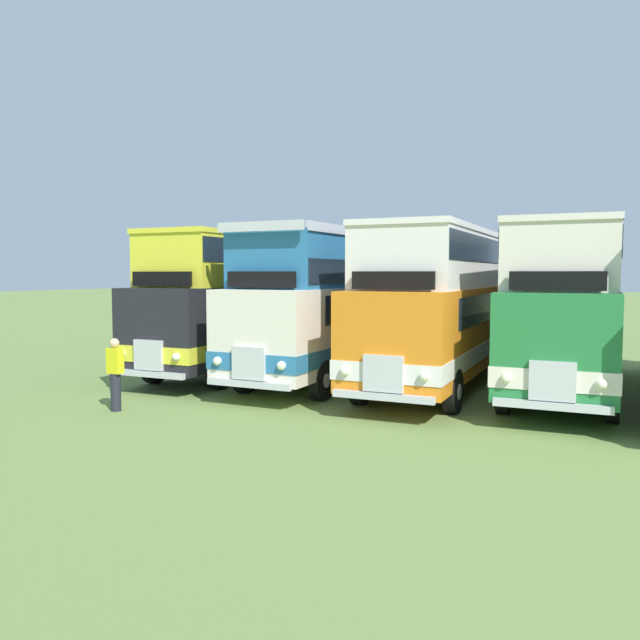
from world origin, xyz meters
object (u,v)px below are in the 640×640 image
(bus_first_in_row, at_px, (247,297))
(bus_second_in_row, at_px, (342,301))
(bus_third_in_row, at_px, (447,299))
(bus_fourth_in_row, at_px, (566,302))
(marshal_person, at_px, (115,374))

(bus_first_in_row, relative_size, bus_second_in_row, 0.92)
(bus_third_in_row, xyz_separation_m, bus_fourth_in_row, (3.31, 0.01, -0.01))
(bus_second_in_row, distance_m, marshal_person, 7.79)
(bus_third_in_row, xyz_separation_m, marshal_person, (-5.95, -7.49, -1.59))
(bus_first_in_row, xyz_separation_m, bus_second_in_row, (3.32, 0.35, -0.11))
(bus_third_in_row, bearing_deg, marshal_person, -128.44)
(bus_fourth_in_row, relative_size, marshal_person, 6.15)
(bus_second_in_row, bearing_deg, bus_first_in_row, -173.89)
(bus_third_in_row, bearing_deg, bus_second_in_row, -174.68)
(bus_first_in_row, relative_size, bus_third_in_row, 0.86)
(bus_second_in_row, relative_size, bus_fourth_in_row, 1.04)
(bus_second_in_row, height_order, bus_third_in_row, bus_second_in_row)
(bus_fourth_in_row, bearing_deg, bus_first_in_row, -176.11)
(bus_first_in_row, distance_m, bus_third_in_row, 6.66)
(bus_first_in_row, height_order, marshal_person, bus_first_in_row)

